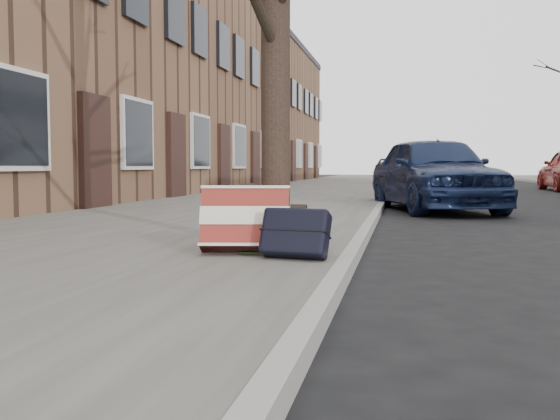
% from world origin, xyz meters
% --- Properties ---
extents(ground, '(120.00, 120.00, 0.00)m').
position_xyz_m(ground, '(0.00, 0.00, 0.00)').
color(ground, black).
rests_on(ground, ground).
extents(near_sidewalk, '(5.00, 70.00, 0.12)m').
position_xyz_m(near_sidewalk, '(-3.70, 15.00, 0.06)').
color(near_sidewalk, slate).
rests_on(near_sidewalk, ground).
extents(house_near, '(6.80, 40.00, 7.00)m').
position_xyz_m(house_near, '(-9.60, 16.00, 3.50)').
color(house_near, brown).
rests_on(house_near, ground).
extents(dirt_patch, '(0.85, 0.85, 0.02)m').
position_xyz_m(dirt_patch, '(-2.00, 1.20, 0.13)').
color(dirt_patch, black).
rests_on(dirt_patch, near_sidewalk).
extents(suitcase_red, '(0.78, 0.51, 0.55)m').
position_xyz_m(suitcase_red, '(-2.10, 0.82, 0.40)').
color(suitcase_red, maroon).
rests_on(suitcase_red, near_sidewalk).
extents(suitcase_navy, '(0.57, 0.39, 0.41)m').
position_xyz_m(suitcase_navy, '(-1.64, 0.60, 0.33)').
color(suitcase_navy, black).
rests_on(suitcase_navy, near_sidewalk).
extents(car_near_front, '(2.76, 4.54, 1.44)m').
position_xyz_m(car_near_front, '(-0.26, 8.02, 0.72)').
color(car_near_front, '#172348').
rests_on(car_near_front, ground).
extents(car_near_mid, '(1.77, 4.26, 1.37)m').
position_xyz_m(car_near_mid, '(-0.36, 13.19, 0.69)').
color(car_near_mid, '#B6BABF').
rests_on(car_near_mid, ground).
extents(car_near_back, '(3.52, 5.53, 1.42)m').
position_xyz_m(car_near_back, '(-0.36, 23.19, 0.71)').
color(car_near_back, '#343538').
rests_on(car_near_back, ground).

